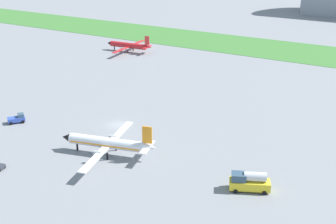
{
  "coord_description": "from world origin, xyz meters",
  "views": [
    {
      "loc": [
        54.75,
        -73.72,
        39.36
      ],
      "look_at": [
        9.37,
        5.28,
        3.0
      ],
      "focal_mm": 49.17,
      "sensor_mm": 36.0,
      "label": 1
    }
  ],
  "objects_px": {
    "airplane_foreground_turboprop": "(108,143)",
    "pushback_tug_by_runway": "(17,119)",
    "airplane_taxiing_turboprop": "(129,45)",
    "fuel_truck_near_gate": "(249,181)"
  },
  "relations": [
    {
      "from": "fuel_truck_near_gate",
      "to": "airplane_taxiing_turboprop",
      "type": "bearing_deg",
      "value": -67.53
    },
    {
      "from": "airplane_foreground_turboprop",
      "to": "pushback_tug_by_runway",
      "type": "bearing_deg",
      "value": -18.61
    },
    {
      "from": "airplane_taxiing_turboprop",
      "to": "airplane_foreground_turboprop",
      "type": "xyz_separation_m",
      "value": [
        40.63,
        -66.16,
        0.2
      ]
    },
    {
      "from": "airplane_taxiing_turboprop",
      "to": "fuel_truck_near_gate",
      "type": "relative_size",
      "value": 2.96
    },
    {
      "from": "airplane_foreground_turboprop",
      "to": "airplane_taxiing_turboprop",
      "type": "bearing_deg",
      "value": -71.78
    },
    {
      "from": "airplane_taxiing_turboprop",
      "to": "airplane_foreground_turboprop",
      "type": "bearing_deg",
      "value": 117.08
    },
    {
      "from": "pushback_tug_by_runway",
      "to": "airplane_foreground_turboprop",
      "type": "bearing_deg",
      "value": -57.51
    },
    {
      "from": "airplane_foreground_turboprop",
      "to": "pushback_tug_by_runway",
      "type": "distance_m",
      "value": 26.71
    },
    {
      "from": "airplane_taxiing_turboprop",
      "to": "pushback_tug_by_runway",
      "type": "xyz_separation_m",
      "value": [
        14.07,
        -63.7,
        -1.33
      ]
    },
    {
      "from": "airplane_taxiing_turboprop",
      "to": "fuel_truck_near_gate",
      "type": "distance_m",
      "value": 93.99
    }
  ]
}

